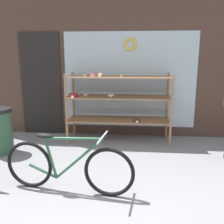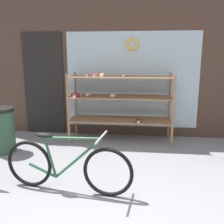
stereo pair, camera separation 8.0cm
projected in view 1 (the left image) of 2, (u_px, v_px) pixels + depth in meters
storefront_facade at (118, 43)px, 4.93m from camera, size 6.34×0.13×3.87m
display_case at (117, 98)px, 4.72m from camera, size 1.94×0.60×1.33m
bicycle at (67, 166)px, 3.00m from camera, size 1.62×0.46×0.74m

